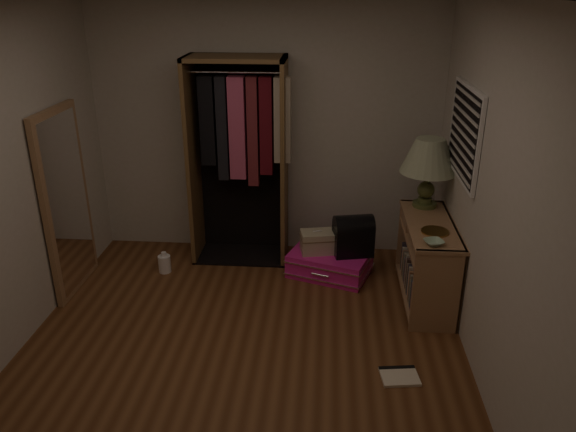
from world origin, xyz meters
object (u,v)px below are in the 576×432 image
object	(u,v)px
train_case	(317,242)
black_bag	(353,234)
floor_mirror	(66,202)
pink_suitcase	(330,263)
open_wardrobe	(242,144)
white_jug	(165,263)
console_bookshelf	(426,258)
table_lamp	(429,157)

from	to	relation	value
train_case	black_bag	world-z (taller)	black_bag
floor_mirror	pink_suitcase	bearing A→B (deg)	9.90
open_wardrobe	white_jug	bearing A→B (deg)	-149.08
console_bookshelf	table_lamp	bearing A→B (deg)	89.35
floor_mirror	white_jug	xyz separation A→B (m)	(0.74, 0.33, -0.76)
console_bookshelf	floor_mirror	xyz separation A→B (m)	(-3.24, -0.04, 0.46)
black_bag	white_jug	distance (m)	1.89
open_wardrobe	train_case	size ratio (longest dim) A/B	5.86
pink_suitcase	white_jug	xyz separation A→B (m)	(-1.64, -0.09, -0.03)
open_wardrobe	black_bag	size ratio (longest dim) A/B	4.98
pink_suitcase	open_wardrobe	bearing A→B (deg)	177.29
console_bookshelf	white_jug	xyz separation A→B (m)	(-2.50, 0.29, -0.30)
console_bookshelf	open_wardrobe	bearing A→B (deg)	157.29
console_bookshelf	open_wardrobe	distance (m)	2.06
white_jug	train_case	bearing A→B (deg)	3.41
open_wardrobe	black_bag	world-z (taller)	open_wardrobe
console_bookshelf	floor_mirror	bearing A→B (deg)	-179.33
console_bookshelf	train_case	size ratio (longest dim) A/B	3.20
pink_suitcase	train_case	size ratio (longest dim) A/B	2.57
pink_suitcase	train_case	xyz separation A→B (m)	(-0.13, -0.00, 0.22)
console_bookshelf	train_case	xyz separation A→B (m)	(-0.99, 0.38, -0.05)
pink_suitcase	console_bookshelf	bearing A→B (deg)	-4.88
open_wardrobe	table_lamp	size ratio (longest dim) A/B	3.18
open_wardrobe	floor_mirror	xyz separation A→B (m)	(-1.49, -0.77, -0.36)
floor_mirror	train_case	xyz separation A→B (m)	(2.25, 0.41, -0.51)
console_bookshelf	floor_mirror	distance (m)	3.27
black_bag	white_jug	xyz separation A→B (m)	(-1.85, -0.07, -0.35)
open_wardrobe	floor_mirror	distance (m)	1.71
open_wardrobe	pink_suitcase	xyz separation A→B (m)	(0.90, -0.36, -1.09)
pink_suitcase	black_bag	world-z (taller)	black_bag
pink_suitcase	train_case	world-z (taller)	train_case
pink_suitcase	table_lamp	distance (m)	1.40
open_wardrobe	floor_mirror	bearing A→B (deg)	-152.60
white_jug	table_lamp	bearing A→B (deg)	1.79
floor_mirror	white_jug	distance (m)	1.11
black_bag	table_lamp	distance (m)	1.01
pink_suitcase	floor_mirror	bearing A→B (deg)	-151.16
console_bookshelf	pink_suitcase	xyz separation A→B (m)	(-0.86, 0.38, -0.28)
open_wardrobe	white_jug	distance (m)	1.41
open_wardrobe	pink_suitcase	distance (m)	1.45
black_bag	table_lamp	xyz separation A→B (m)	(0.64, 0.01, 0.78)
console_bookshelf	open_wardrobe	world-z (taller)	open_wardrobe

